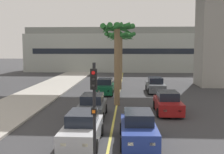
{
  "coord_description": "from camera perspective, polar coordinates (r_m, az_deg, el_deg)",
  "views": [
    {
      "loc": [
        0.9,
        -1.96,
        4.79
      ],
      "look_at": [
        0.0,
        14.0,
        3.07
      ],
      "focal_mm": 45.56,
      "sensor_mm": 36.0,
      "label": 1
    }
  ],
  "objects": [
    {
      "name": "palm_tree_near_median",
      "position": [
        41.88,
        1.85,
        7.01
      ],
      "size": [
        3.63,
        3.65,
        6.66
      ],
      "color": "brown",
      "rests_on": "ground"
    },
    {
      "name": "pier_building_backdrop",
      "position": [
        56.12,
        2.31,
        5.44
      ],
      "size": [
        37.46,
        8.04,
        8.39
      ],
      "color": "#ADB2A8",
      "rests_on": "ground"
    },
    {
      "name": "car_queue_third",
      "position": [
        28.84,
        -1.4,
        -1.99
      ],
      "size": [
        1.84,
        4.1,
        1.56
      ],
      "color": "#0C4728",
      "rests_on": "ground"
    },
    {
      "name": "traffic_light_median_near",
      "position": [
        10.63,
        -3.62,
        -5.14
      ],
      "size": [
        0.24,
        0.37,
        4.2
      ],
      "color": "black",
      "rests_on": "ground"
    },
    {
      "name": "lane_stripe_center",
      "position": [
        26.41,
        1.22,
        -4.32
      ],
      "size": [
        0.14,
        56.0,
        0.01
      ],
      "primitive_type": "cube",
      "color": "#DBCC4C",
      "rests_on": "ground"
    },
    {
      "name": "car_queue_second",
      "position": [
        20.98,
        11.13,
        -5.18
      ],
      "size": [
        1.85,
        4.11,
        1.56
      ],
      "color": "maroon",
      "rests_on": "ground"
    },
    {
      "name": "palm_tree_far_median",
      "position": [
        31.78,
        1.64,
        6.88
      ],
      "size": [
        3.54,
        3.55,
        6.51
      ],
      "color": "brown",
      "rests_on": "ground"
    },
    {
      "name": "car_queue_fourth",
      "position": [
        30.21,
        8.7,
        -1.69
      ],
      "size": [
        1.92,
        4.14,
        1.56
      ],
      "color": "#4C5156",
      "rests_on": "ground"
    },
    {
      "name": "palm_tree_mid_median",
      "position": [
        23.06,
        1.05,
        7.46
      ],
      "size": [
        2.92,
        2.89,
        6.75
      ],
      "color": "brown",
      "rests_on": "ground"
    },
    {
      "name": "car_queue_sixth",
      "position": [
        14.49,
        5.29,
        -10.2
      ],
      "size": [
        1.94,
        4.15,
        1.56
      ],
      "color": "navy",
      "rests_on": "ground"
    },
    {
      "name": "car_queue_fifth",
      "position": [
        14.41,
        -5.98,
        -10.31
      ],
      "size": [
        1.87,
        4.12,
        1.56
      ],
      "color": "#B7BABF",
      "rests_on": "ground"
    },
    {
      "name": "car_queue_front",
      "position": [
        19.45,
        -4.0,
        -5.97
      ],
      "size": [
        1.84,
        4.1,
        1.56
      ],
      "color": "#4C5156",
      "rests_on": "ground"
    }
  ]
}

